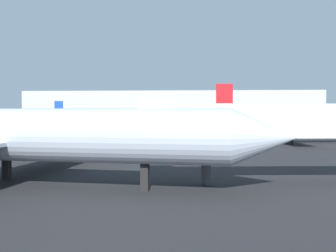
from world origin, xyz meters
TOP-DOWN VIEW (x-y plane):
  - airplane_at_gate at (-9.96, 15.48)m, footprint 38.59×28.75m
  - airplane_on_taxiway at (20.02, 53.91)m, footprint 31.78×19.34m
  - airplane_distant at (-44.73, 92.45)m, footprint 26.79×18.07m
  - jet_bridge at (7.91, 17.04)m, footprint 19.10×3.91m
  - terminal_building at (-4.02, 125.82)m, footprint 99.85×27.15m

SIDE VIEW (x-z plane):
  - airplane_distant at x=-44.73m, z-range -1.72..6.86m
  - airplane_on_taxiway at x=20.02m, z-range -2.06..7.83m
  - airplane_at_gate at x=-9.96m, z-range -1.66..8.74m
  - jet_bridge at x=7.91m, z-range 1.45..7.36m
  - terminal_building at x=-4.02m, z-range 0.00..12.54m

